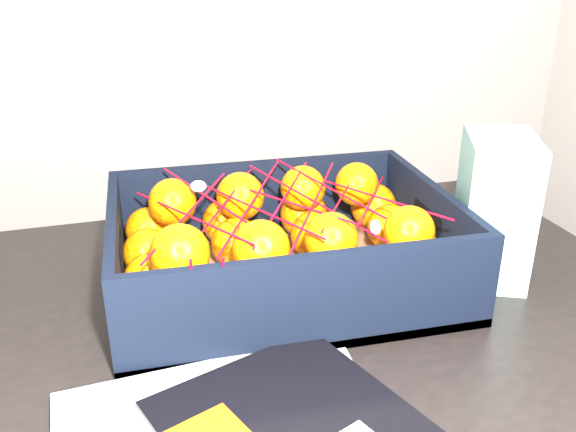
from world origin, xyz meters
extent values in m
cube|color=black|center=(0.32, 0.34, 0.73)|extent=(1.24, 0.86, 0.04)
cylinder|color=black|center=(0.87, 0.69, 0.35)|extent=(0.06, 0.06, 0.71)
cube|color=#8F5E42|center=(0.44, 0.46, 0.76)|extent=(0.43, 0.32, 0.01)
cube|color=black|center=(0.44, 0.62, 0.81)|extent=(0.43, 0.01, 0.12)
cube|color=black|center=(0.44, 0.30, 0.81)|extent=(0.43, 0.01, 0.12)
cube|color=black|center=(0.23, 0.46, 0.81)|extent=(0.01, 0.30, 0.12)
cube|color=black|center=(0.65, 0.46, 0.81)|extent=(0.01, 0.30, 0.12)
sphere|color=orange|center=(0.27, 0.34, 0.80)|extent=(0.07, 0.07, 0.07)
sphere|color=orange|center=(0.27, 0.42, 0.80)|extent=(0.07, 0.07, 0.07)
sphere|color=orange|center=(0.27, 0.50, 0.80)|extent=(0.06, 0.06, 0.06)
sphere|color=orange|center=(0.27, 0.57, 0.80)|extent=(0.06, 0.06, 0.06)
sphere|color=orange|center=(0.38, 0.34, 0.80)|extent=(0.07, 0.07, 0.07)
sphere|color=orange|center=(0.38, 0.42, 0.80)|extent=(0.06, 0.06, 0.06)
sphere|color=orange|center=(0.38, 0.50, 0.80)|extent=(0.07, 0.07, 0.07)
sphere|color=orange|center=(0.38, 0.57, 0.80)|extent=(0.07, 0.07, 0.07)
sphere|color=orange|center=(0.50, 0.34, 0.80)|extent=(0.07, 0.07, 0.07)
sphere|color=orange|center=(0.50, 0.42, 0.80)|extent=(0.07, 0.07, 0.07)
sphere|color=orange|center=(0.49, 0.50, 0.80)|extent=(0.07, 0.07, 0.07)
sphere|color=orange|center=(0.50, 0.57, 0.80)|extent=(0.07, 0.07, 0.07)
sphere|color=orange|center=(0.61, 0.35, 0.80)|extent=(0.06, 0.06, 0.06)
sphere|color=orange|center=(0.61, 0.42, 0.80)|extent=(0.06, 0.06, 0.06)
sphere|color=orange|center=(0.60, 0.50, 0.80)|extent=(0.07, 0.07, 0.07)
sphere|color=orange|center=(0.61, 0.58, 0.80)|extent=(0.07, 0.07, 0.07)
sphere|color=orange|center=(0.30, 0.38, 0.85)|extent=(0.07, 0.07, 0.07)
sphere|color=orange|center=(0.30, 0.54, 0.85)|extent=(0.06, 0.06, 0.06)
sphere|color=orange|center=(0.39, 0.37, 0.85)|extent=(0.07, 0.07, 0.07)
sphere|color=orange|center=(0.40, 0.54, 0.85)|extent=(0.07, 0.07, 0.07)
sphere|color=orange|center=(0.48, 0.38, 0.85)|extent=(0.06, 0.06, 0.06)
sphere|color=orange|center=(0.49, 0.55, 0.85)|extent=(0.06, 0.06, 0.06)
sphere|color=orange|center=(0.58, 0.38, 0.85)|extent=(0.06, 0.06, 0.06)
sphere|color=orange|center=(0.57, 0.55, 0.85)|extent=(0.06, 0.06, 0.06)
cylinder|color=red|center=(0.32, 0.45, 0.86)|extent=(0.12, 0.23, 0.02)
cylinder|color=red|center=(0.36, 0.47, 0.87)|extent=(0.12, 0.23, 0.03)
cylinder|color=red|center=(0.40, 0.45, 0.87)|extent=(0.12, 0.23, 0.01)
cylinder|color=red|center=(0.44, 0.45, 0.87)|extent=(0.12, 0.23, 0.02)
cylinder|color=red|center=(0.48, 0.46, 0.86)|extent=(0.12, 0.22, 0.03)
cylinder|color=red|center=(0.52, 0.47, 0.87)|extent=(0.12, 0.22, 0.03)
cylinder|color=red|center=(0.56, 0.46, 0.87)|extent=(0.12, 0.23, 0.01)
cylinder|color=red|center=(0.32, 0.45, 0.87)|extent=(0.12, 0.23, 0.01)
cylinder|color=red|center=(0.36, 0.46, 0.86)|extent=(0.12, 0.23, 0.02)
cylinder|color=red|center=(0.40, 0.46, 0.87)|extent=(0.12, 0.22, 0.03)
cylinder|color=red|center=(0.44, 0.46, 0.87)|extent=(0.12, 0.23, 0.02)
cylinder|color=red|center=(0.48, 0.45, 0.86)|extent=(0.12, 0.23, 0.03)
cylinder|color=red|center=(0.52, 0.46, 0.86)|extent=(0.12, 0.23, 0.02)
cylinder|color=red|center=(0.56, 0.45, 0.86)|extent=(0.12, 0.22, 0.04)
cylinder|color=red|center=(0.31, 0.32, 0.84)|extent=(0.00, 0.03, 0.09)
cylinder|color=red|center=(0.34, 0.32, 0.84)|extent=(0.01, 0.04, 0.08)
cube|color=white|center=(0.72, 0.42, 0.85)|extent=(0.13, 0.15, 0.19)
camera|label=1|loc=(0.27, -0.24, 1.16)|focal=38.60mm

